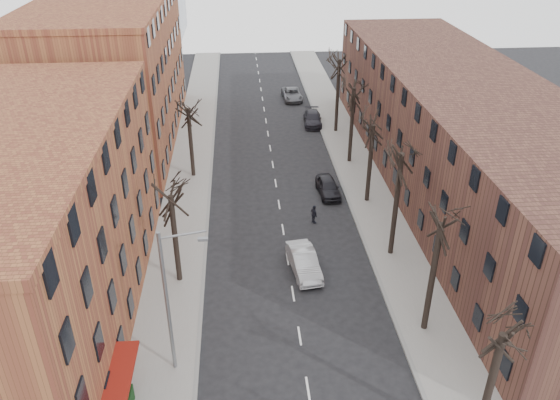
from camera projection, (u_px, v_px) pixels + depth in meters
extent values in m
cube|color=gray|center=(190.00, 171.00, 52.13)|extent=(4.00, 90.00, 0.15)
cube|color=gray|center=(355.00, 165.00, 53.23)|extent=(4.00, 90.00, 0.15)
cube|color=brown|center=(19.00, 236.00, 31.28)|extent=(12.00, 26.00, 12.00)
cube|color=brown|center=(112.00, 75.00, 56.04)|extent=(12.00, 28.00, 14.00)
cube|color=#533226|center=(462.00, 136.00, 47.03)|extent=(12.00, 50.00, 10.00)
cylinder|color=slate|center=(167.00, 305.00, 28.26)|extent=(0.20, 0.20, 9.00)
cylinder|color=slate|center=(182.00, 235.00, 26.25)|extent=(2.39, 0.12, 0.46)
cube|color=slate|center=(203.00, 239.00, 26.46)|extent=(0.50, 0.22, 0.14)
imported|color=#A5A7AB|center=(304.00, 262.00, 37.99)|extent=(2.25, 4.92, 1.57)
imported|color=black|center=(328.00, 187.00, 47.92)|extent=(1.98, 4.36, 1.45)
imported|color=black|center=(313.00, 119.00, 62.70)|extent=(2.30, 4.96, 1.40)
imported|color=#595A60|center=(292.00, 94.00, 70.40)|extent=(2.52, 5.10, 1.39)
imported|color=black|center=(314.00, 214.00, 43.63)|extent=(0.70, 1.01, 1.60)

